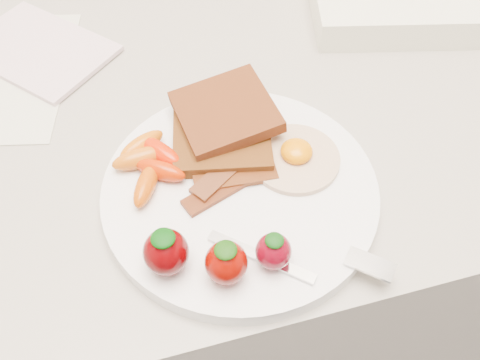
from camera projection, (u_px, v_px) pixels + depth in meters
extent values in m
cube|color=gray|center=(220.00, 271.00, 0.99)|extent=(2.00, 0.60, 0.90)
cylinder|color=white|center=(240.00, 192.00, 0.53)|extent=(0.27, 0.27, 0.02)
cube|color=#3E1A0C|center=(222.00, 136.00, 0.55)|extent=(0.12, 0.12, 0.01)
cube|color=black|center=(225.00, 112.00, 0.55)|extent=(0.11, 0.11, 0.02)
cylinder|color=silver|center=(295.00, 159.00, 0.54)|extent=(0.12, 0.12, 0.01)
ellipsoid|color=orange|center=(297.00, 151.00, 0.53)|extent=(0.04, 0.04, 0.02)
cube|color=#3A0D0A|center=(222.00, 189.00, 0.51)|extent=(0.08, 0.05, 0.00)
cube|color=#43190D|center=(236.00, 178.00, 0.52)|extent=(0.08, 0.03, 0.00)
cube|color=#350E08|center=(225.00, 171.00, 0.52)|extent=(0.08, 0.06, 0.00)
ellipsoid|color=#C35B0E|center=(140.00, 158.00, 0.53)|extent=(0.06, 0.03, 0.02)
ellipsoid|color=#BA2700|center=(161.00, 170.00, 0.52)|extent=(0.05, 0.04, 0.02)
ellipsoid|color=#BD4A04|center=(146.00, 185.00, 0.51)|extent=(0.04, 0.06, 0.02)
ellipsoid|color=red|center=(158.00, 151.00, 0.53)|extent=(0.05, 0.06, 0.02)
ellipsoid|color=#CC5E08|center=(142.00, 145.00, 0.54)|extent=(0.06, 0.04, 0.02)
ellipsoid|color=#4D0002|center=(166.00, 252.00, 0.45)|extent=(0.04, 0.04, 0.04)
ellipsoid|color=#053806|center=(163.00, 238.00, 0.43)|extent=(0.02, 0.02, 0.01)
ellipsoid|color=#6F0500|center=(226.00, 263.00, 0.44)|extent=(0.04, 0.04, 0.04)
ellipsoid|color=#123D07|center=(226.00, 250.00, 0.43)|extent=(0.02, 0.02, 0.01)
ellipsoid|color=#610211|center=(273.00, 251.00, 0.45)|extent=(0.03, 0.03, 0.04)
ellipsoid|color=#0C3A0A|center=(274.00, 240.00, 0.44)|extent=(0.02, 0.02, 0.01)
cube|color=silver|center=(261.00, 257.00, 0.47)|extent=(0.08, 0.08, 0.00)
cube|color=silver|center=(370.00, 264.00, 0.46)|extent=(0.04, 0.04, 0.00)
cube|color=beige|center=(38.00, 49.00, 0.67)|extent=(0.21, 0.21, 0.01)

